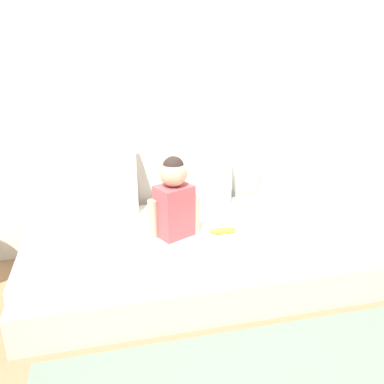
% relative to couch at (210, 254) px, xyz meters
% --- Properties ---
extents(ground_plane, '(12.00, 12.00, 0.00)m').
position_rel_couch_xyz_m(ground_plane, '(0.00, 0.00, -0.18)').
color(ground_plane, '#93704C').
extents(back_wall, '(5.51, 0.10, 2.56)m').
position_rel_couch_xyz_m(back_wall, '(0.00, 0.60, 1.10)').
color(back_wall, silver).
rests_on(back_wall, ground).
extents(couch, '(2.31, 0.94, 0.37)m').
position_rel_couch_xyz_m(couch, '(0.00, 0.00, 0.00)').
color(couch, beige).
rests_on(couch, ground).
extents(throw_pillow_left, '(0.60, 0.16, 0.54)m').
position_rel_couch_xyz_m(throw_pillow_left, '(-0.72, 0.37, 0.46)').
color(throw_pillow_left, silver).
rests_on(throw_pillow_left, couch).
extents(throw_pillow_center, '(0.46, 0.16, 0.59)m').
position_rel_couch_xyz_m(throw_pillow_center, '(0.00, 0.37, 0.48)').
color(throw_pillow_center, silver).
rests_on(throw_pillow_center, couch).
extents(throw_pillow_right, '(0.45, 0.16, 0.55)m').
position_rel_couch_xyz_m(throw_pillow_right, '(0.72, 0.37, 0.46)').
color(throw_pillow_right, '#B2BCC6').
rests_on(throw_pillow_right, couch).
extents(toddler, '(0.31, 0.23, 0.49)m').
position_rel_couch_xyz_m(toddler, '(-0.24, -0.05, 0.43)').
color(toddler, '#B24C51').
rests_on(toddler, couch).
extents(banana, '(0.17, 0.06, 0.04)m').
position_rel_couch_xyz_m(banana, '(0.05, -0.09, 0.21)').
color(banana, yellow).
rests_on(banana, couch).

